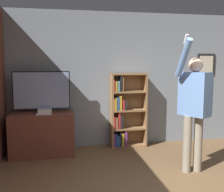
{
  "coord_description": "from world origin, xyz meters",
  "views": [
    {
      "loc": [
        -1.4,
        -2.29,
        1.65
      ],
      "look_at": [
        -0.64,
        1.88,
        1.15
      ],
      "focal_mm": 42.0,
      "sensor_mm": 36.0,
      "label": 1
    }
  ],
  "objects_px": {
    "game_console": "(45,112)",
    "bookshelf": "(125,112)",
    "television": "(42,91)",
    "person": "(194,103)"
  },
  "relations": [
    {
      "from": "game_console",
      "to": "bookshelf",
      "type": "distance_m",
      "value": 1.58
    },
    {
      "from": "television",
      "to": "game_console",
      "type": "distance_m",
      "value": 0.39
    },
    {
      "from": "game_console",
      "to": "bookshelf",
      "type": "bearing_deg",
      "value": 13.04
    },
    {
      "from": "television",
      "to": "game_console",
      "type": "xyz_separation_m",
      "value": [
        0.06,
        -0.18,
        -0.35
      ]
    },
    {
      "from": "television",
      "to": "bookshelf",
      "type": "distance_m",
      "value": 1.67
    },
    {
      "from": "game_console",
      "to": "person",
      "type": "height_order",
      "value": "person"
    },
    {
      "from": "game_console",
      "to": "person",
      "type": "bearing_deg",
      "value": -25.48
    },
    {
      "from": "television",
      "to": "bookshelf",
      "type": "bearing_deg",
      "value": 6.39
    },
    {
      "from": "television",
      "to": "game_console",
      "type": "height_order",
      "value": "television"
    },
    {
      "from": "person",
      "to": "bookshelf",
      "type": "bearing_deg",
      "value": 178.84
    }
  ]
}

